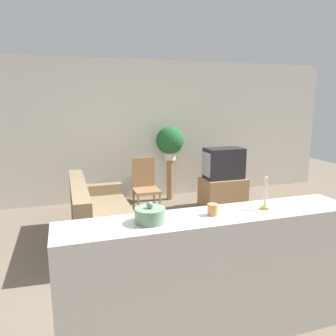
{
  "coord_description": "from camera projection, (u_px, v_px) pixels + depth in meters",
  "views": [
    {
      "loc": [
        -1.07,
        -2.88,
        1.93
      ],
      "look_at": [
        0.54,
        2.12,
        0.85
      ],
      "focal_mm": 35.0,
      "sensor_mm": 36.0,
      "label": 1
    }
  ],
  "objects": [
    {
      "name": "decorative_bowl",
      "position": [
        150.0,
        215.0,
        2.37
      ],
      "size": [
        0.22,
        0.22,
        0.16
      ],
      "color": "gray",
      "rests_on": "foreground_counter"
    },
    {
      "name": "tv_stand",
      "position": [
        223.0,
        192.0,
        6.06
      ],
      "size": [
        0.77,
        0.56,
        0.54
      ],
      "color": "#9E754C",
      "rests_on": "ground_plane"
    },
    {
      "name": "ground_plane",
      "position": [
        181.0,
        291.0,
        3.4
      ],
      "size": [
        14.0,
        14.0,
        0.0
      ],
      "primitive_type": "plane",
      "color": "#756656"
    },
    {
      "name": "wooden_chair",
      "position": [
        145.0,
        184.0,
        5.71
      ],
      "size": [
        0.44,
        0.44,
        0.96
      ],
      "color": "#9E754C",
      "rests_on": "ground_plane"
    },
    {
      "name": "wall_back",
      "position": [
        121.0,
        131.0,
        6.32
      ],
      "size": [
        9.0,
        0.06,
        2.7
      ],
      "color": "silver",
      "rests_on": "ground_plane"
    },
    {
      "name": "couch",
      "position": [
        100.0,
        221.0,
        4.5
      ],
      "size": [
        0.82,
        1.85,
        0.86
      ],
      "color": "#847051",
      "rests_on": "ground_plane"
    },
    {
      "name": "television",
      "position": [
        223.0,
        163.0,
        5.94
      ],
      "size": [
        0.69,
        0.41,
        0.55
      ],
      "color": "#232328",
      "rests_on": "tv_stand"
    },
    {
      "name": "plant_stand",
      "position": [
        170.0,
        180.0,
        6.47
      ],
      "size": [
        0.12,
        0.12,
        0.8
      ],
      "color": "#9E754C",
      "rests_on": "ground_plane"
    },
    {
      "name": "candle_jar",
      "position": [
        213.0,
        209.0,
        2.52
      ],
      "size": [
        0.08,
        0.08,
        0.09
      ],
      "color": "#C6844C",
      "rests_on": "foreground_counter"
    },
    {
      "name": "foreground_counter",
      "position": [
        211.0,
        278.0,
        2.64
      ],
      "size": [
        2.4,
        0.44,
        1.07
      ],
      "color": "beige",
      "rests_on": "ground_plane"
    },
    {
      "name": "potted_plant",
      "position": [
        170.0,
        141.0,
        6.32
      ],
      "size": [
        0.54,
        0.54,
        0.65
      ],
      "color": "white",
      "rests_on": "plant_stand"
    },
    {
      "name": "candlestick",
      "position": [
        265.0,
        198.0,
        2.65
      ],
      "size": [
        0.07,
        0.07,
        0.27
      ],
      "color": "#B7933D",
      "rests_on": "foreground_counter"
    }
  ]
}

